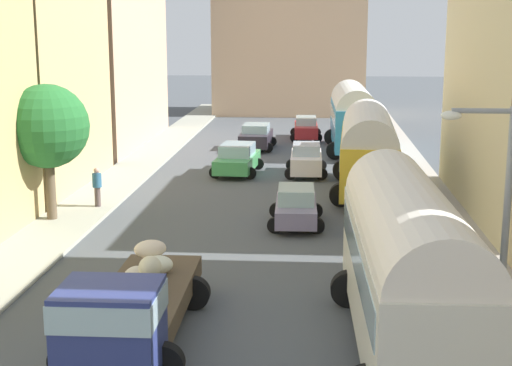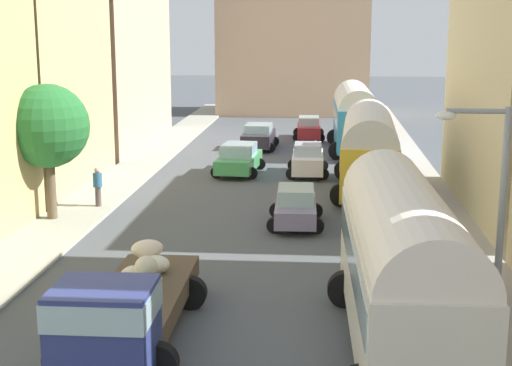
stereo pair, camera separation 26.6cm
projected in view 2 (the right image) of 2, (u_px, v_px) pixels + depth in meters
name	position (u px, v px, depth m)	size (l,w,h in m)	color
ground_plane	(268.00, 184.00, 36.62)	(154.00, 154.00, 0.00)	#474C51
sidewalk_left	(121.00, 180.00, 37.24)	(2.50, 70.00, 0.14)	#9C9D8E
sidewalk_right	(419.00, 185.00, 35.98)	(2.50, 70.00, 0.14)	#A49C90
building_left_2	(29.00, 45.00, 34.59)	(4.76, 10.12, 13.34)	tan
building_left_3	(105.00, 38.00, 47.44)	(5.33, 14.52, 13.43)	tan
distant_church	(294.00, 44.00, 64.38)	(12.64, 7.43, 18.10)	tan
parked_bus_0	(402.00, 260.00, 17.37)	(3.35, 9.48, 4.12)	beige
parked_bus_1	(369.00, 147.00, 34.18)	(3.52, 9.08, 3.90)	gold
parked_bus_2	(355.00, 115.00, 45.23)	(3.28, 8.48, 4.06)	teal
cargo_truck_0	(124.00, 308.00, 17.51)	(3.04, 7.30, 2.30)	navy
car_0	(239.00, 159.00, 38.95)	(2.59, 4.36, 1.56)	#429B55
car_1	(259.00, 136.00, 46.60)	(2.42, 3.96, 1.56)	#2A252F
car_2	(296.00, 206.00, 28.94)	(2.20, 3.75, 1.51)	gray
car_3	(308.00, 160.00, 38.55)	(2.17, 3.80, 1.62)	white
car_4	(309.00, 128.00, 50.50)	(2.18, 4.10, 1.52)	#B6272A
pedestrian_2	(98.00, 186.00, 31.42)	(0.54, 0.54, 1.78)	#544542
streetlamp_near	(491.00, 216.00, 16.33)	(1.60, 0.28, 5.91)	gray
roadside_tree_2	(47.00, 127.00, 28.87)	(3.23, 3.23, 5.40)	brown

